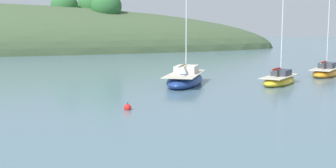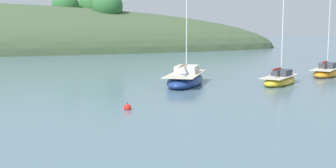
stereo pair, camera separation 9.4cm
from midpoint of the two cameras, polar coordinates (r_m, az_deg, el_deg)
sailboat_white_near at (r=36.12m, az=2.43°, el=0.66°), size 6.41×8.16×9.20m
sailboat_cream_ketch at (r=37.59m, az=14.76°, el=0.54°), size 5.75×5.20×8.43m
sailboat_blue_center at (r=45.65m, az=20.39°, el=1.51°), size 6.17×5.63×7.69m
mooring_buoy_channel at (r=25.05m, az=-5.31°, el=-3.16°), size 0.44×0.44×0.54m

